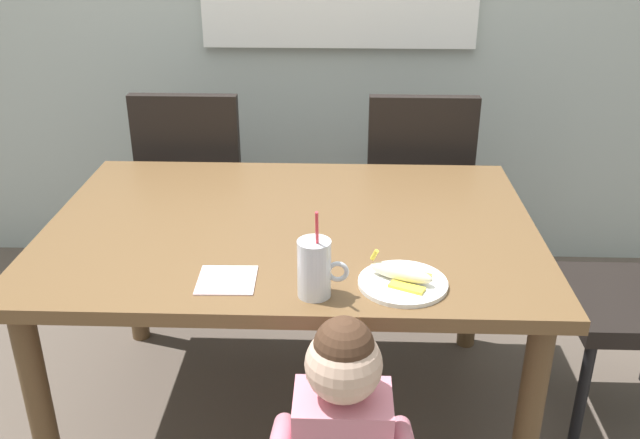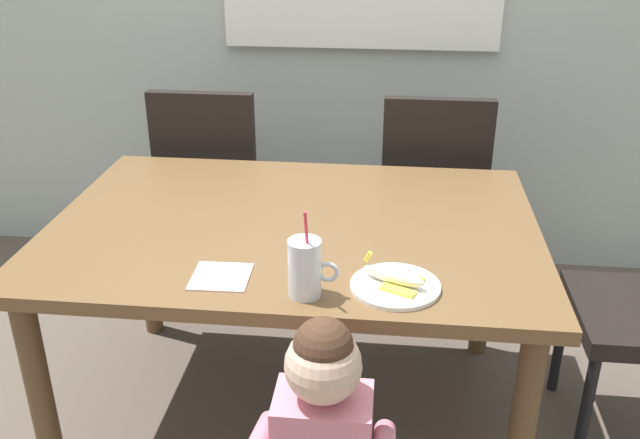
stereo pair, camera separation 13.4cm
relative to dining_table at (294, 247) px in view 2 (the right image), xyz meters
name	(u,v)px [view 2 (the right image)]	position (x,y,z in m)	size (l,w,h in m)	color
ground_plane	(297,411)	(0.00, 0.00, -0.65)	(24.00, 24.00, 0.00)	brown
dining_table	(294,247)	(0.00, 0.00, 0.00)	(1.49, 1.04, 0.74)	brown
dining_chair_left	(213,182)	(-0.46, 0.77, -0.11)	(0.44, 0.45, 0.96)	black
dining_chair_right	(432,190)	(0.46, 0.78, -0.11)	(0.44, 0.44, 0.96)	black
toddler_standing	(323,437)	(0.16, -0.69, -0.12)	(0.33, 0.24, 0.84)	#3F4760
milk_cup	(305,271)	(0.09, -0.42, 0.15)	(0.13, 0.09, 0.25)	silver
snack_plate	(395,286)	(0.31, -0.37, 0.09)	(0.23, 0.23, 0.01)	white
peeled_banana	(394,276)	(0.31, -0.36, 0.12)	(0.17, 0.14, 0.07)	#F4EAC6
paper_napkin	(221,277)	(-0.14, -0.36, 0.09)	(0.15, 0.15, 0.00)	silver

